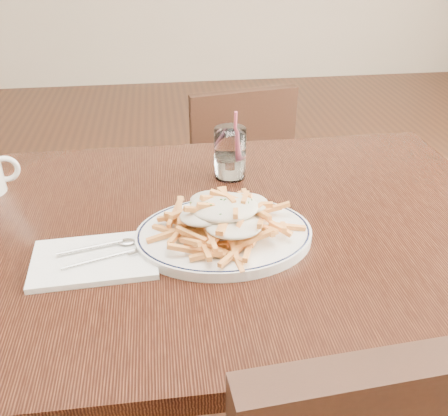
{
  "coord_description": "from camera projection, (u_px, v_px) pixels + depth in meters",
  "views": [
    {
      "loc": [
        -0.1,
        -0.82,
        1.28
      ],
      "look_at": [
        0.0,
        -0.06,
        0.82
      ],
      "focal_mm": 40.0,
      "sensor_mm": 36.0,
      "label": 1
    }
  ],
  "objects": [
    {
      "name": "table",
      "position": [
        219.0,
        256.0,
        1.02
      ],
      "size": [
        1.2,
        0.8,
        0.75
      ],
      "color": "black",
      "rests_on": "ground"
    },
    {
      "name": "chair_far",
      "position": [
        234.0,
        174.0,
        1.84
      ],
      "size": [
        0.42,
        0.42,
        0.79
      ],
      "color": "black",
      "rests_on": "ground"
    },
    {
      "name": "fries_plate",
      "position": [
        224.0,
        235.0,
        0.93
      ],
      "size": [
        0.4,
        0.37,
        0.02
      ],
      "color": "white",
      "rests_on": "table"
    },
    {
      "name": "loaded_fries",
      "position": [
        224.0,
        213.0,
        0.91
      ],
      "size": [
        0.27,
        0.24,
        0.07
      ],
      "color": "#E69646",
      "rests_on": "fries_plate"
    },
    {
      "name": "napkin",
      "position": [
        95.0,
        259.0,
        0.87
      ],
      "size": [
        0.22,
        0.15,
        0.01
      ],
      "primitive_type": "cube",
      "rotation": [
        0.0,
        0.0,
        0.05
      ],
      "color": "white",
      "rests_on": "table"
    },
    {
      "name": "cutlery",
      "position": [
        94.0,
        254.0,
        0.87
      ],
      "size": [
        0.16,
        0.1,
        0.01
      ],
      "color": "silver",
      "rests_on": "napkin"
    },
    {
      "name": "water_glass",
      "position": [
        230.0,
        156.0,
        1.14
      ],
      "size": [
        0.07,
        0.07,
        0.16
      ],
      "color": "white",
      "rests_on": "table"
    }
  ]
}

